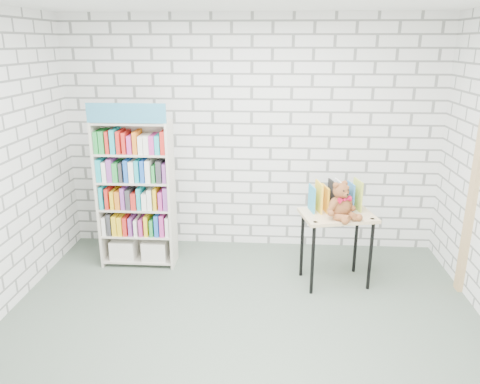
{
  "coord_description": "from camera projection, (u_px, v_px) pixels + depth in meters",
  "views": [
    {
      "loc": [
        0.23,
        -3.55,
        2.48
      ],
      "look_at": [
        -0.07,
        0.95,
        1.02
      ],
      "focal_mm": 35.0,
      "sensor_mm": 36.0,
      "label": 1
    }
  ],
  "objects": [
    {
      "name": "bookshelf",
      "position": [
        136.0,
        193.0,
        5.25
      ],
      "size": [
        0.84,
        0.33,
        1.88
      ],
      "color": "beige",
      "rests_on": "ground"
    },
    {
      "name": "ground",
      "position": [
        241.0,
        335.0,
        4.14
      ],
      "size": [
        4.5,
        4.5,
        0.0
      ],
      "primitive_type": "plane",
      "color": "#4D5B4E",
      "rests_on": "ground"
    },
    {
      "name": "display_table",
      "position": [
        337.0,
        224.0,
        4.85
      ],
      "size": [
        0.82,
        0.65,
        0.78
      ],
      "color": "tan",
      "rests_on": "ground"
    },
    {
      "name": "teddy_bear",
      "position": [
        341.0,
        204.0,
        4.67
      ],
      "size": [
        0.36,
        0.35,
        0.38
      ],
      "color": "brown",
      "rests_on": "display_table"
    },
    {
      "name": "room_shell",
      "position": [
        241.0,
        136.0,
        3.6
      ],
      "size": [
        4.52,
        4.02,
        2.81
      ],
      "color": "silver",
      "rests_on": "ground"
    },
    {
      "name": "door_trim",
      "position": [
        473.0,
        194.0,
        4.59
      ],
      "size": [
        0.05,
        0.12,
        2.1
      ],
      "primitive_type": "cube",
      "color": "tan",
      "rests_on": "ground"
    },
    {
      "name": "table_books",
      "position": [
        335.0,
        196.0,
        4.89
      ],
      "size": [
        0.54,
        0.33,
        0.3
      ],
      "color": "teal",
      "rests_on": "display_table"
    }
  ]
}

